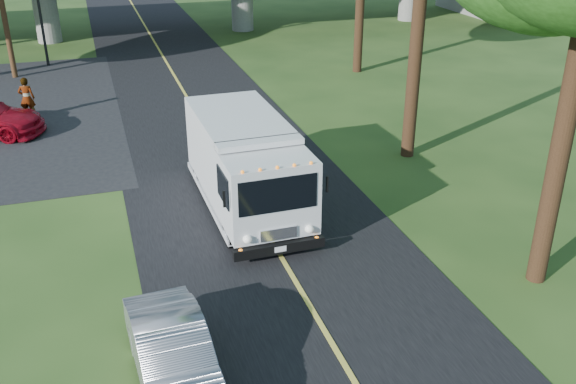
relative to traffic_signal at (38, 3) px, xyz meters
name	(u,v)px	position (x,y,z in m)	size (l,w,h in m)	color
ground	(335,350)	(6.00, -26.00, -3.20)	(120.00, 120.00, 0.00)	#243F16
road	(227,165)	(6.00, -16.00, -3.19)	(7.00, 90.00, 0.02)	black
lane_line	(227,164)	(6.00, -16.00, -3.17)	(0.12, 90.00, 0.01)	gold
traffic_signal	(38,3)	(0.00, 0.00, 0.00)	(0.18, 0.22, 5.20)	black
step_van	(246,163)	(5.86, -19.33, -1.77)	(2.43, 6.32, 2.63)	silver
silver_sedan	(174,357)	(2.80, -26.00, -2.58)	(1.31, 3.76, 1.24)	gray
pedestrian	(27,98)	(-0.51, -8.83, -2.36)	(0.61, 0.40, 1.68)	gray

